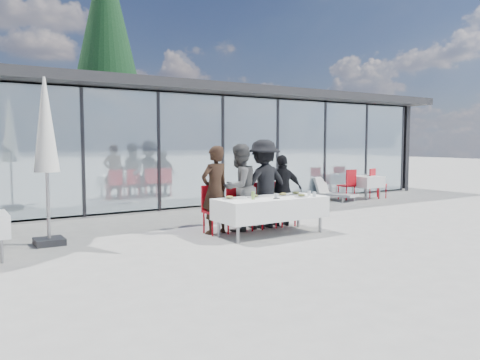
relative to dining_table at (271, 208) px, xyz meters
name	(u,v)px	position (x,y,z in m)	size (l,w,h in m)	color
ground	(279,234)	(0.20, -0.01, -0.54)	(90.00, 90.00, 0.00)	#9D9B95
pavilion	(188,134)	(2.21, 8.15, 1.61)	(14.80, 8.80, 3.44)	gray
treeline	(6,137)	(-1.80, 27.99, 1.66)	(62.50, 2.00, 4.40)	#143B13
dining_table	(271,208)	(0.00, 0.00, 0.00)	(2.26, 0.96, 0.75)	white
diner_a	(215,190)	(-0.89, 0.70, 0.35)	(0.65, 0.65, 1.78)	black
diner_chair_a	(214,207)	(-0.89, 0.75, 0.00)	(0.44, 0.44, 0.97)	red
diner_b	(239,188)	(-0.30, 0.70, 0.37)	(0.88, 0.88, 1.82)	#535353
diner_chair_b	(238,205)	(-0.30, 0.75, 0.00)	(0.44, 0.44, 0.97)	red
diner_c	(264,184)	(0.32, 0.70, 0.42)	(1.23, 1.23, 1.91)	black
diner_chair_c	(262,203)	(0.32, 0.75, 0.00)	(0.44, 0.44, 0.97)	red
diner_d	(283,190)	(0.84, 0.70, 0.25)	(0.92, 0.92, 1.57)	black
diner_chair_d	(281,201)	(0.84, 0.75, 0.00)	(0.44, 0.44, 0.97)	red
plate_a	(229,198)	(-0.85, 0.19, 0.24)	(0.29, 0.29, 0.07)	silver
plate_b	(255,197)	(-0.30, 0.14, 0.24)	(0.29, 0.29, 0.07)	silver
plate_c	(283,195)	(0.36, 0.08, 0.24)	(0.29, 0.29, 0.07)	silver
plate_d	(296,193)	(0.75, 0.13, 0.24)	(0.29, 0.29, 0.07)	silver
plate_extra	(302,196)	(0.57, -0.27, 0.24)	(0.29, 0.29, 0.07)	silver
juice_bottle	(253,196)	(-0.49, -0.09, 0.29)	(0.06, 0.06, 0.15)	#8CB74C
drinking_glasses	(300,194)	(0.56, -0.23, 0.26)	(0.95, 0.28, 0.10)	silver
folded_eyeglasses	(277,198)	(-0.04, -0.24, 0.22)	(0.14, 0.03, 0.01)	black
spare_table_right	(366,182)	(6.19, 3.16, 0.02)	(0.86, 0.86, 0.74)	white
spare_chair_a	(376,182)	(6.58, 3.11, 0.00)	(0.56, 0.56, 0.97)	red
spare_chair_b	(349,183)	(5.48, 3.25, 0.00)	(0.44, 0.44, 0.97)	red
market_umbrella	(46,136)	(-3.93, 1.40, 1.43)	(0.50, 0.50, 3.00)	black
lounger	(332,192)	(5.02, 3.54, -0.28)	(0.97, 1.45, 0.72)	silver
conifer_tree	(107,46)	(0.70, 12.99, 5.45)	(4.00, 4.00, 10.50)	#382316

